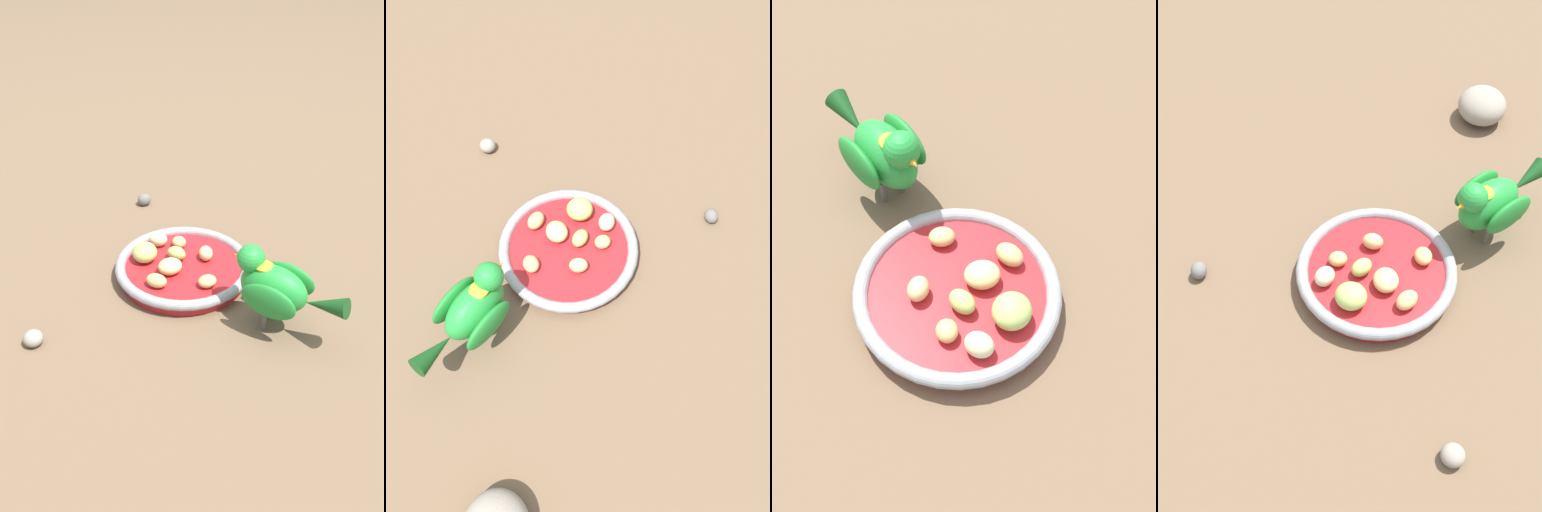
# 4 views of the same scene
# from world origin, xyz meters

# --- Properties ---
(ground_plane) EXTENTS (4.00, 4.00, 0.00)m
(ground_plane) POSITION_xyz_m (0.00, 0.00, 0.00)
(ground_plane) COLOR brown
(feeding_bowl) EXTENTS (0.21, 0.21, 0.03)m
(feeding_bowl) POSITION_xyz_m (0.03, -0.01, 0.01)
(feeding_bowl) COLOR #AD1E23
(feeding_bowl) RESTS_ON ground_plane
(apple_piece_0) EXTENTS (0.03, 0.04, 0.02)m
(apple_piece_0) POSITION_xyz_m (0.01, -0.02, 0.03)
(apple_piece_0) COLOR #B2CC66
(apple_piece_0) RESTS_ON feeding_bowl
(apple_piece_1) EXTENTS (0.04, 0.04, 0.03)m
(apple_piece_1) POSITION_xyz_m (0.02, -0.07, 0.03)
(apple_piece_1) COLOR #B2CC66
(apple_piece_1) RESTS_ON feeding_bowl
(apple_piece_2) EXTENTS (0.03, 0.03, 0.02)m
(apple_piece_2) POSITION_xyz_m (-0.03, -0.05, 0.03)
(apple_piece_2) COLOR beige
(apple_piece_2) RESTS_ON feeding_bowl
(apple_piece_3) EXTENTS (0.05, 0.05, 0.02)m
(apple_piece_3) POSITION_xyz_m (0.05, -0.03, 0.03)
(apple_piece_3) COLOR #E5C67F
(apple_piece_3) RESTS_ON feeding_bowl
(apple_piece_4) EXTENTS (0.03, 0.03, 0.02)m
(apple_piece_4) POSITION_xyz_m (-0.02, -0.02, 0.03)
(apple_piece_4) COLOR tan
(apple_piece_4) RESTS_ON feeding_bowl
(apple_piece_5) EXTENTS (0.03, 0.04, 0.02)m
(apple_piece_5) POSITION_xyz_m (0.08, 0.03, 0.03)
(apple_piece_5) COLOR tan
(apple_piece_5) RESTS_ON feeding_bowl
(apple_piece_6) EXTENTS (0.03, 0.04, 0.02)m
(apple_piece_6) POSITION_xyz_m (0.08, -0.04, 0.03)
(apple_piece_6) COLOR tan
(apple_piece_6) RESTS_ON feeding_bowl
(apple_piece_7) EXTENTS (0.03, 0.02, 0.02)m
(apple_piece_7) POSITION_xyz_m (0.01, 0.03, 0.03)
(apple_piece_7) COLOR #E5C67F
(apple_piece_7) RESTS_ON feeding_bowl
(parrot) EXTENTS (0.11, 0.15, 0.12)m
(parrot) POSITION_xyz_m (0.14, 0.12, 0.07)
(parrot) COLOR #59544C
(parrot) RESTS_ON ground_plane
(pebble_0) EXTENTS (0.03, 0.03, 0.02)m
(pebble_0) POSITION_xyz_m (-0.19, -0.09, 0.01)
(pebble_0) COLOR slate
(pebble_0) RESTS_ON ground_plane
(pebble_1) EXTENTS (0.04, 0.04, 0.02)m
(pebble_1) POSITION_xyz_m (0.18, -0.20, 0.01)
(pebble_1) COLOR gray
(pebble_1) RESTS_ON ground_plane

